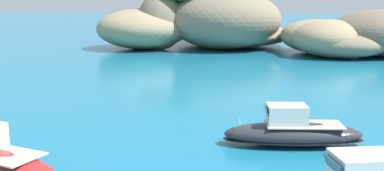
{
  "coord_description": "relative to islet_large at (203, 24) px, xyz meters",
  "views": [
    {
      "loc": [
        7.37,
        -14.28,
        7.66
      ],
      "look_at": [
        4.01,
        11.82,
        2.8
      ],
      "focal_mm": 45.34,
      "sensor_mm": 36.0,
      "label": 1
    }
  ],
  "objects": [
    {
      "name": "islet_large",
      "position": [
        0.0,
        0.0,
        0.0
      ],
      "size": [
        34.01,
        28.82,
        8.9
      ],
      "color": "#84755B",
      "rests_on": "ground"
    },
    {
      "name": "motorboat_charcoal",
      "position": [
        9.77,
        -47.56,
        -2.89
      ],
      "size": [
        7.48,
        2.88,
        2.16
      ],
      "color": "#2D2D33",
      "rests_on": "ground"
    },
    {
      "name": "islet_small",
      "position": [
        19.83,
        -7.08,
        -1.1
      ],
      "size": [
        21.87,
        17.71,
        5.99
      ],
      "color": "#756651",
      "rests_on": "ground"
    }
  ]
}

